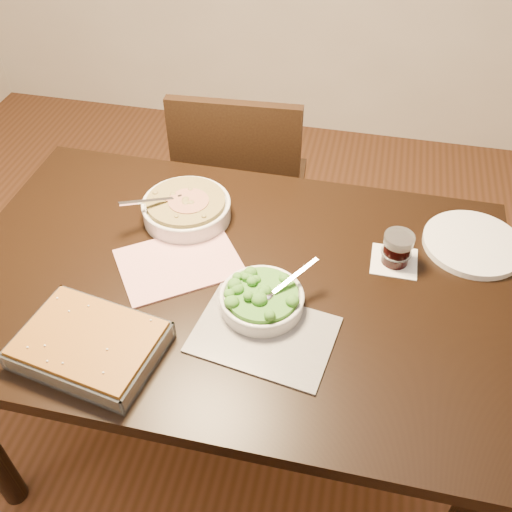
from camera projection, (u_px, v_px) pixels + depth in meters
The scene contains 11 objects.
ground at pixel (237, 429), 1.95m from camera, with size 4.00×4.00×0.00m, color #482914.
table at pixel (231, 301), 1.50m from camera, with size 1.40×0.90×0.75m.
magazine_a at pixel (179, 262), 1.46m from camera, with size 0.30×0.22×0.01m, color #AC3140.
magazine_b at pixel (264, 334), 1.29m from camera, with size 0.31×0.22×0.01m, color #27282F.
coaster at pixel (394, 261), 1.47m from camera, with size 0.12×0.12×0.00m, color white.
stew_bowl at pixel (187, 208), 1.58m from camera, with size 0.25×0.25×0.09m.
broccoli_bowl at pixel (262, 299), 1.34m from camera, with size 0.20×0.20×0.08m.
baking_dish at pixel (90, 345), 1.24m from camera, with size 0.34×0.27×0.05m.
wine_tumbler at pixel (397, 248), 1.44m from camera, with size 0.08×0.08×0.09m.
dinner_plate at pixel (473, 244), 1.51m from camera, with size 0.26×0.26×0.02m, color white.
chair_far at pixel (242, 187), 2.09m from camera, with size 0.46×0.46×0.92m.
Camera 1 is at (0.28, -0.96, 1.78)m, focal length 40.00 mm.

